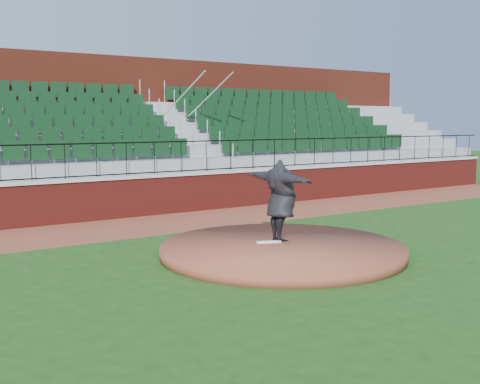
% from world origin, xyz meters
% --- Properties ---
extents(ground, '(90.00, 90.00, 0.00)m').
position_xyz_m(ground, '(0.00, 0.00, 0.00)').
color(ground, '#1A4413').
rests_on(ground, ground).
extents(warning_track, '(34.00, 3.20, 0.01)m').
position_xyz_m(warning_track, '(0.00, 5.40, 0.01)').
color(warning_track, brown).
rests_on(warning_track, ground).
extents(field_wall, '(34.00, 0.35, 1.20)m').
position_xyz_m(field_wall, '(0.00, 7.00, 0.60)').
color(field_wall, maroon).
rests_on(field_wall, ground).
extents(wall_cap, '(34.00, 0.45, 0.10)m').
position_xyz_m(wall_cap, '(0.00, 7.00, 1.25)').
color(wall_cap, '#B7B7B7').
rests_on(wall_cap, field_wall).
extents(wall_railing, '(34.00, 0.05, 1.00)m').
position_xyz_m(wall_railing, '(0.00, 7.00, 1.80)').
color(wall_railing, black).
rests_on(wall_railing, wall_cap).
extents(seating_stands, '(34.00, 5.10, 4.60)m').
position_xyz_m(seating_stands, '(0.00, 9.72, 2.30)').
color(seating_stands, gray).
rests_on(seating_stands, ground).
extents(concourse_wall, '(34.00, 0.50, 5.50)m').
position_xyz_m(concourse_wall, '(0.00, 12.52, 2.75)').
color(concourse_wall, maroon).
rests_on(concourse_wall, ground).
extents(pitchers_mound, '(5.40, 5.40, 0.25)m').
position_xyz_m(pitchers_mound, '(0.22, 0.17, 0.12)').
color(pitchers_mound, brown).
rests_on(pitchers_mound, ground).
extents(pitching_rubber, '(0.56, 0.32, 0.04)m').
position_xyz_m(pitching_rubber, '(0.09, 0.48, 0.27)').
color(pitching_rubber, white).
rests_on(pitching_rubber, pitchers_mound).
extents(pitcher, '(0.68, 2.30, 1.86)m').
position_xyz_m(pitcher, '(0.43, 0.50, 1.18)').
color(pitcher, black).
rests_on(pitcher, pitchers_mound).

